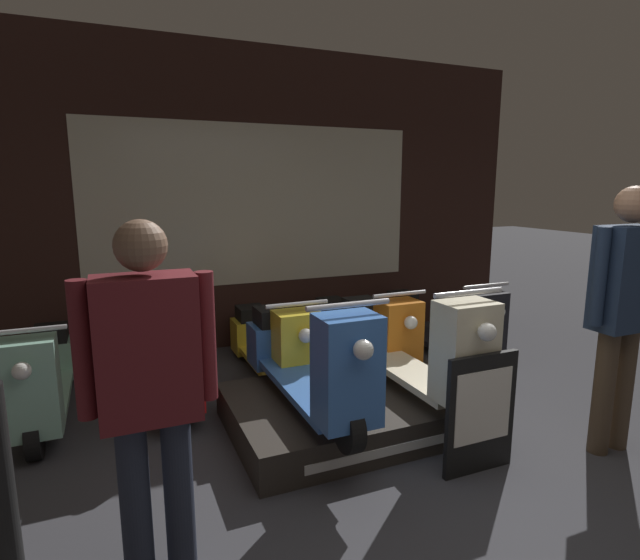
# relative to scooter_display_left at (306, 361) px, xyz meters

# --- Properties ---
(ground_plane) EXTENTS (30.00, 30.00, 0.00)m
(ground_plane) POSITION_rel_scooter_display_left_xyz_m (0.33, -1.02, -0.58)
(ground_plane) COLOR #38383D
(shop_wall_back) EXTENTS (6.52, 0.09, 3.20)m
(shop_wall_back) POSITION_rel_scooter_display_left_xyz_m (0.33, 2.29, 1.02)
(shop_wall_back) COLOR #331E19
(shop_wall_back) RESTS_ON ground_plane
(display_platform) EXTENTS (1.81, 1.20, 0.25)m
(display_platform) POSITION_rel_scooter_display_left_xyz_m (0.41, 0.06, -0.45)
(display_platform) COLOR #2D2823
(display_platform) RESTS_ON ground_plane
(scooter_display_left) EXTENTS (0.50, 1.79, 0.88)m
(scooter_display_left) POSITION_rel_scooter_display_left_xyz_m (0.00, 0.00, 0.00)
(scooter_display_left) COLOR black
(scooter_display_left) RESTS_ON display_platform
(scooter_display_right) EXTENTS (0.50, 1.79, 0.88)m
(scooter_display_right) POSITION_rel_scooter_display_left_xyz_m (0.82, 0.00, 0.00)
(scooter_display_right) COLOR black
(scooter_display_right) RESTS_ON display_platform
(scooter_backrow_0) EXTENTS (0.50, 1.79, 0.88)m
(scooter_backrow_0) POSITION_rel_scooter_display_left_xyz_m (-1.72, 1.11, -0.25)
(scooter_backrow_0) COLOR black
(scooter_backrow_0) RESTS_ON ground_plane
(scooter_backrow_1) EXTENTS (0.50, 1.79, 0.88)m
(scooter_backrow_1) POSITION_rel_scooter_display_left_xyz_m (-0.81, 1.11, -0.25)
(scooter_backrow_1) COLOR black
(scooter_backrow_1) RESTS_ON ground_plane
(scooter_backrow_2) EXTENTS (0.50, 1.79, 0.88)m
(scooter_backrow_2) POSITION_rel_scooter_display_left_xyz_m (0.11, 1.11, -0.25)
(scooter_backrow_2) COLOR black
(scooter_backrow_2) RESTS_ON ground_plane
(scooter_backrow_3) EXTENTS (0.50, 1.79, 0.88)m
(scooter_backrow_3) POSITION_rel_scooter_display_left_xyz_m (1.03, 1.11, -0.25)
(scooter_backrow_3) COLOR black
(scooter_backrow_3) RESTS_ON ground_plane
(scooter_backrow_4) EXTENTS (0.50, 1.79, 0.88)m
(scooter_backrow_4) POSITION_rel_scooter_display_left_xyz_m (1.94, 1.11, -0.25)
(scooter_backrow_4) COLOR black
(scooter_backrow_4) RESTS_ON ground_plane
(person_left_browsing) EXTENTS (0.57, 0.23, 1.63)m
(person_left_browsing) POSITION_rel_scooter_display_left_xyz_m (-1.07, -0.92, 0.37)
(person_left_browsing) COLOR #232838
(person_left_browsing) RESTS_ON ground_plane
(person_right_browsing) EXTENTS (0.56, 0.23, 1.76)m
(person_right_browsing) POSITION_rel_scooter_display_left_xyz_m (1.82, -0.92, 0.45)
(person_right_browsing) COLOR #473828
(person_right_browsing) RESTS_ON ground_plane
(price_sign_board) EXTENTS (0.50, 0.04, 0.76)m
(price_sign_board) POSITION_rel_scooter_display_left_xyz_m (0.84, -0.79, -0.19)
(price_sign_board) COLOR black
(price_sign_board) RESTS_ON ground_plane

